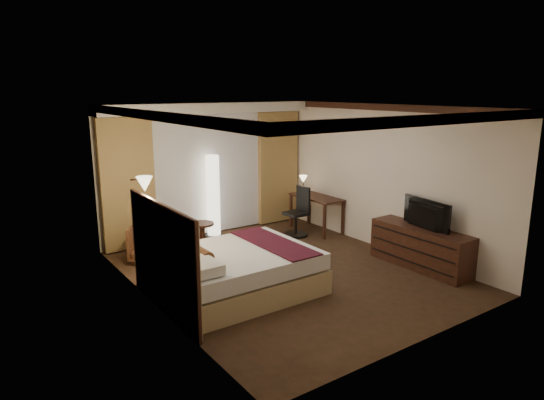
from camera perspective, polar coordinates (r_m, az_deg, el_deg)
floor at (r=8.13m, az=1.63°, el=-8.44°), size 4.50×5.50×0.01m
ceiling at (r=7.57m, az=1.76°, el=10.93°), size 4.50×5.50×0.01m
back_wall at (r=10.04m, az=-7.71°, el=3.60°), size 4.50×0.02×2.70m
left_wall at (r=6.68m, az=-14.00°, el=-1.46°), size 0.02×5.50×2.70m
right_wall at (r=9.24m, az=12.99°, el=2.55°), size 0.02×5.50×2.70m
crown_molding at (r=7.58m, az=1.76°, el=10.48°), size 4.50×5.50×0.12m
soffit at (r=9.70m, az=-7.24°, el=10.71°), size 4.50×0.50×0.20m
curtain_sheer at (r=9.99m, az=-7.48°, el=2.97°), size 2.48×0.04×2.45m
curtain_left_drape at (r=9.29m, az=-16.64°, el=1.77°), size 1.00×0.14×2.45m
curtain_right_drape at (r=10.82m, az=0.69°, el=3.85°), size 1.00×0.14×2.45m
wall_sconce at (r=7.27m, az=-14.77°, el=1.83°), size 0.24×0.24×0.24m
bed at (r=7.28m, az=-4.17°, el=-8.36°), size 2.23×1.74×0.65m
headboard at (r=6.67m, az=-12.60°, el=-6.80°), size 0.12×2.04×1.50m
armchair at (r=8.79m, az=-13.83°, el=-4.63°), size 0.97×0.97×0.74m
side_table at (r=9.31m, az=-8.19°, el=-4.15°), size 0.45×0.45×0.49m
floor_lamp at (r=9.85m, az=-6.93°, el=0.45°), size 0.36×0.36×1.69m
desk at (r=10.33m, az=5.22°, el=-1.60°), size 0.55×1.21×0.75m
desk_lamp at (r=10.55m, az=3.69°, el=1.77°), size 0.18×0.18×0.34m
office_chair at (r=9.91m, az=2.85°, el=-1.39°), size 0.52×0.52×1.02m
dresser at (r=8.60m, az=17.07°, el=-5.36°), size 0.50×1.80×0.70m
television at (r=8.40m, az=17.23°, el=-1.25°), size 0.71×1.08×0.13m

